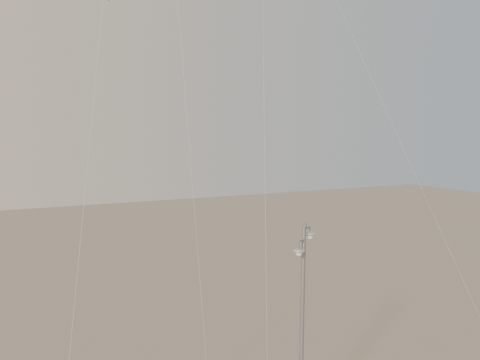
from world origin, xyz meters
name	(u,v)px	position (x,y,z in m)	size (l,w,h in m)	color
street_lamp	(302,324)	(0.20, 0.62, 5.03)	(1.46, 1.10, 9.44)	gray
kite_1	(263,54)	(1.39, 6.09, 17.06)	(5.78, 10.63, 23.60)	#352E2C
kite_3	(94,102)	(-8.45, 1.70, 14.50)	(3.38, 3.30, 19.99)	maroon
kite_4	(361,56)	(10.64, 10.11, 17.62)	(5.93, 10.24, 23.44)	#352E2C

